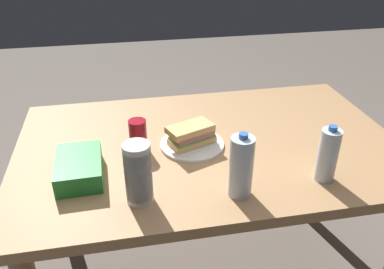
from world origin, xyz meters
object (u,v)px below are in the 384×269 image
paper_plate (192,144)px  water_bottle_tall (328,155)px  dining_table (208,163)px  chip_bag (79,168)px  plastic_cup_stack (138,173)px  soda_can_red (138,135)px  water_bottle_spare (241,167)px  sandwich (191,134)px

paper_plate → water_bottle_tall: water_bottle_tall is taller
dining_table → paper_plate: size_ratio=6.02×
chip_bag → plastic_cup_stack: (-0.19, 0.17, 0.07)m
dining_table → soda_can_red: bearing=-0.8°
dining_table → water_bottle_spare: 0.39m
water_bottle_spare → soda_can_red: bearing=-48.6°
water_bottle_tall → plastic_cup_stack: bearing=-0.2°
dining_table → paper_plate: bearing=10.8°
plastic_cup_stack → paper_plate: bearing=-127.2°
soda_can_red → chip_bag: bearing=33.9°
sandwich → chip_bag: size_ratio=0.87×
dining_table → paper_plate: (0.07, 0.01, 0.10)m
plastic_cup_stack → dining_table: bearing=-133.7°
sandwich → water_bottle_spare: bearing=106.9°
paper_plate → water_bottle_tall: bearing=143.5°
soda_can_red → chip_bag: 0.25m
soda_can_red → sandwich: bearing=174.2°
dining_table → water_bottle_spare: (-0.02, 0.33, 0.20)m
soda_can_red → water_bottle_tall: water_bottle_tall is taller
dining_table → water_bottle_spare: water_bottle_spare is taller
dining_table → paper_plate: 0.13m
sandwich → dining_table: bearing=-167.2°
sandwich → plastic_cup_stack: (0.22, 0.29, 0.05)m
paper_plate → water_bottle_spare: 0.34m
paper_plate → water_bottle_spare: water_bottle_spare is taller
chip_bag → sandwich: bearing=-75.2°
paper_plate → water_bottle_spare: (-0.09, 0.32, 0.10)m
paper_plate → plastic_cup_stack: plastic_cup_stack is taller
paper_plate → sandwich: bearing=48.0°
sandwich → water_bottle_spare: size_ratio=0.91×
water_bottle_tall → paper_plate: bearing=-36.5°
water_bottle_tall → plastic_cup_stack: (0.62, -0.00, 0.01)m
soda_can_red → plastic_cup_stack: (0.02, 0.31, 0.04)m
plastic_cup_stack → water_bottle_tall: bearing=179.8°
dining_table → water_bottle_spare: size_ratio=6.67×
chip_bag → plastic_cup_stack: bearing=-132.8°
paper_plate → sandwich: 0.05m
soda_can_red → dining_table: bearing=179.2°
water_bottle_spare → paper_plate: bearing=-73.7°
plastic_cup_stack → water_bottle_spare: bearing=175.0°
paper_plate → chip_bag: 0.43m
chip_bag → water_bottle_spare: 0.54m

